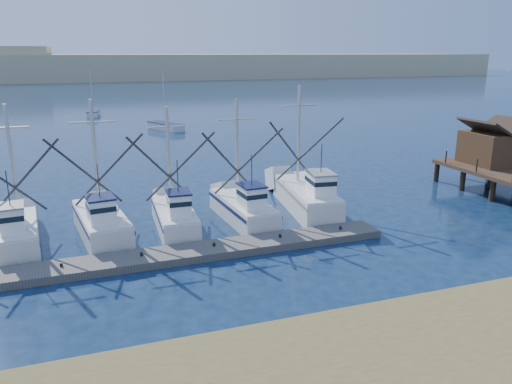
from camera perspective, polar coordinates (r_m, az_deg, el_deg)
ground at (r=24.75m, az=7.48°, el=-10.55°), size 500.00×500.00×0.00m
floating_dock at (r=27.41m, az=-17.10°, el=-7.96°), size 32.39×2.58×0.43m
dune_ridge at (r=230.02m, az=-17.22°, el=13.54°), size 360.00×60.00×10.00m
trawler_fleet at (r=31.83m, az=-17.42°, el=-3.20°), size 32.28×8.97×9.07m
sailboat_near at (r=74.28m, az=-10.28°, el=7.38°), size 4.58×6.95×8.10m
sailboat_far at (r=93.42m, az=-18.10°, el=8.54°), size 2.48×5.53×8.10m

